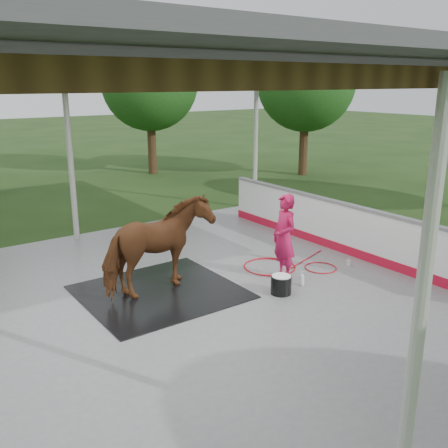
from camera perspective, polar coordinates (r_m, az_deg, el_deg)
ground at (r=8.95m, az=-5.99°, el=-9.36°), size 100.00×100.00×0.00m
concrete_slab at (r=8.94m, az=-6.00°, el=-9.21°), size 12.00×10.00×0.05m
pavilion_structure at (r=8.09m, az=-6.84°, el=16.93°), size 12.60×10.60×4.05m
dasher_board at (r=11.55m, az=14.09°, el=-0.72°), size 0.16×8.00×1.15m
tree_belt at (r=9.03m, az=-7.96°, el=15.66°), size 28.00×28.00×5.80m
rubber_mat at (r=9.41m, az=-7.33°, el=-7.69°), size 2.74×2.57×0.02m
horse at (r=9.09m, az=-7.53°, el=-2.60°), size 2.17×1.21×1.74m
handler at (r=9.74m, az=6.90°, el=-1.53°), size 0.53×0.69×1.71m
wash_bucket at (r=9.28m, az=6.54°, el=-6.87°), size 0.38×0.38×0.35m
soap_bottle_a at (r=9.69m, az=8.87°, el=-6.16°), size 0.16×0.16×0.29m
soap_bottle_b at (r=10.91m, az=14.07°, el=-4.20°), size 0.11×0.11×0.18m
hose_coil at (r=10.60m, az=6.16°, el=-4.86°), size 2.19×1.56×0.02m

